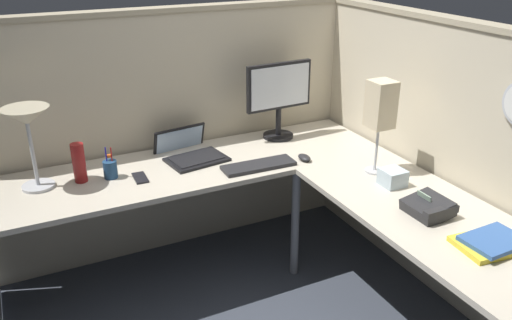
{
  "coord_description": "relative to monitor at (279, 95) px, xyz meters",
  "views": [
    {
      "loc": [
        -1.28,
        -2.23,
        1.99
      ],
      "look_at": [
        -0.15,
        0.07,
        0.87
      ],
      "focal_mm": 36.99,
      "sensor_mm": 36.0,
      "label": 1
    }
  ],
  "objects": [
    {
      "name": "cubicle_wall_back",
      "position": [
        -0.66,
        0.23,
        -0.23
      ],
      "size": [
        2.57,
        0.12,
        1.58
      ],
      "color": "beige",
      "rests_on": "ground"
    },
    {
      "name": "laptop",
      "position": [
        -0.64,
        -0.04,
        -0.27
      ],
      "size": [
        0.39,
        0.43,
        0.22
      ],
      "color": "black",
      "rests_on": "desk"
    },
    {
      "name": "desk_lamp_dome",
      "position": [
        -1.51,
        -0.09,
        0.07
      ],
      "size": [
        0.24,
        0.24,
        0.44
      ],
      "color": "#B7BABF",
      "rests_on": "desk"
    },
    {
      "name": "keyboard",
      "position": [
        -0.33,
        -0.38,
        -0.28
      ],
      "size": [
        0.43,
        0.15,
        0.02
      ],
      "primitive_type": "cube",
      "rotation": [
        0.0,
        0.0,
        -0.03
      ],
      "color": "#232326",
      "rests_on": "desk"
    },
    {
      "name": "tissue_box",
      "position": [
        0.21,
        -0.9,
        -0.25
      ],
      "size": [
        0.12,
        0.12,
        0.09
      ],
      "primitive_type": "cube",
      "color": "silver",
      "rests_on": "desk"
    },
    {
      "name": "desk_lamp_paper",
      "position": [
        0.23,
        -0.72,
        0.09
      ],
      "size": [
        0.13,
        0.13,
        0.53
      ],
      "color": "#B7BABF",
      "rests_on": "desk"
    },
    {
      "name": "computer_mouse",
      "position": [
        -0.04,
        -0.41,
        -0.28
      ],
      "size": [
        0.06,
        0.1,
        0.03
      ],
      "primitive_type": "ellipsoid",
      "color": "#232326",
      "rests_on": "desk"
    },
    {
      "name": "pen_cup",
      "position": [
        -1.13,
        -0.14,
        -0.24
      ],
      "size": [
        0.08,
        0.08,
        0.18
      ],
      "color": "navy",
      "rests_on": "desk"
    },
    {
      "name": "cubicle_wall_right",
      "position": [
        0.58,
        -0.9,
        -0.23
      ],
      "size": [
        0.12,
        2.37,
        1.58
      ],
      "color": "beige",
      "rests_on": "ground"
    },
    {
      "name": "desk",
      "position": [
        -0.44,
        -0.69,
        -0.39
      ],
      "size": [
        2.35,
        2.15,
        0.73
      ],
      "color": "beige",
      "rests_on": "ground"
    },
    {
      "name": "book_stack",
      "position": [
        0.2,
        -1.58,
        -0.27
      ],
      "size": [
        0.3,
        0.24,
        0.04
      ],
      "color": "yellow",
      "rests_on": "desk"
    },
    {
      "name": "office_phone",
      "position": [
        0.15,
        -1.24,
        -0.26
      ],
      "size": [
        0.19,
        0.21,
        0.11
      ],
      "color": "#232326",
      "rests_on": "desk"
    },
    {
      "name": "thermos_flask",
      "position": [
        -1.29,
        -0.12,
        -0.18
      ],
      "size": [
        0.07,
        0.07,
        0.22
      ],
      "primitive_type": "cylinder",
      "color": "maroon",
      "rests_on": "desk"
    },
    {
      "name": "cell_phone",
      "position": [
        -0.99,
        -0.23,
        -0.29
      ],
      "size": [
        0.07,
        0.15,
        0.01
      ],
      "primitive_type": "cube",
      "rotation": [
        0.0,
        0.0,
        -0.04
      ],
      "color": "black",
      "rests_on": "desk"
    },
    {
      "name": "monitor",
      "position": [
        0.0,
        0.0,
        0.0
      ],
      "size": [
        0.46,
        0.2,
        0.5
      ],
      "color": "black",
      "rests_on": "desk"
    },
    {
      "name": "ground_plane",
      "position": [
        -0.29,
        -0.64,
        -1.02
      ],
      "size": [
        6.8,
        6.8,
        0.0
      ],
      "primitive_type": "plane",
      "color": "#383D47"
    }
  ]
}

